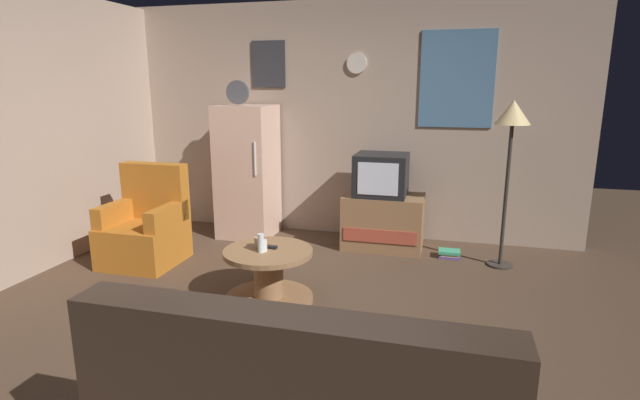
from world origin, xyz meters
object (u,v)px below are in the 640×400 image
(coffee_table, at_px, (269,275))
(remote_control, at_px, (268,247))
(fridge, at_px, (248,171))
(mug_ceramic_tan, at_px, (259,242))
(tv_stand, at_px, (383,222))
(armchair, at_px, (146,229))
(book_stack, at_px, (449,254))
(crt_tv, at_px, (381,175))
(mug_ceramic_white, at_px, (262,246))
(standing_lamp, at_px, (512,126))
(wine_glass, at_px, (261,243))

(coffee_table, xyz_separation_m, remote_control, (-0.01, 0.04, 0.23))
(fridge, relative_size, mug_ceramic_tan, 19.67)
(mug_ceramic_tan, bearing_deg, coffee_table, -17.54)
(tv_stand, xyz_separation_m, armchair, (-2.21, -1.03, 0.05))
(remote_control, relative_size, book_stack, 0.70)
(crt_tv, height_order, mug_ceramic_white, crt_tv)
(standing_lamp, relative_size, mug_ceramic_white, 17.67)
(book_stack, bearing_deg, mug_ceramic_tan, -136.86)
(coffee_table, distance_m, book_stack, 2.02)
(mug_ceramic_white, distance_m, mug_ceramic_tan, 0.09)
(armchair, bearing_deg, mug_ceramic_tan, -20.59)
(fridge, bearing_deg, wine_glass, -64.09)
(fridge, xyz_separation_m, remote_control, (0.86, -1.62, -0.31))
(wine_glass, height_order, remote_control, wine_glass)
(crt_tv, relative_size, armchair, 0.56)
(tv_stand, distance_m, coffee_table, 1.74)
(wine_glass, height_order, mug_ceramic_white, wine_glass)
(armchair, bearing_deg, crt_tv, 25.44)
(coffee_table, bearing_deg, mug_ceramic_tan, 162.46)
(crt_tv, height_order, armchair, crt_tv)
(fridge, distance_m, wine_glass, 1.94)
(armchair, bearing_deg, mug_ceramic_white, -22.13)
(tv_stand, bearing_deg, mug_ceramic_tan, -117.04)
(armchair, bearing_deg, tv_stand, 25.10)
(coffee_table, bearing_deg, tv_stand, 65.90)
(standing_lamp, xyz_separation_m, mug_ceramic_white, (-1.93, -1.37, -0.88))
(remote_control, xyz_separation_m, book_stack, (1.43, 1.40, -0.41))
(tv_stand, height_order, book_stack, tv_stand)
(mug_ceramic_tan, relative_size, remote_control, 0.60)
(tv_stand, bearing_deg, mug_ceramic_white, -114.52)
(coffee_table, relative_size, armchair, 0.75)
(coffee_table, relative_size, remote_control, 4.80)
(crt_tv, xyz_separation_m, mug_ceramic_white, (-0.71, -1.63, -0.32))
(crt_tv, height_order, book_stack, crt_tv)
(tv_stand, distance_m, remote_control, 1.72)
(mug_ceramic_white, bearing_deg, mug_ceramic_tan, 129.67)
(standing_lamp, distance_m, mug_ceramic_white, 2.52)
(coffee_table, relative_size, mug_ceramic_tan, 8.00)
(mug_ceramic_tan, height_order, remote_control, mug_ceramic_tan)
(remote_control, bearing_deg, armchair, 164.17)
(book_stack, bearing_deg, coffee_table, -134.62)
(mug_ceramic_tan, distance_m, book_stack, 2.11)
(fridge, height_order, armchair, fridge)
(standing_lamp, bearing_deg, tv_stand, 167.49)
(crt_tv, bearing_deg, armchair, -154.56)
(tv_stand, distance_m, standing_lamp, 1.62)
(armchair, relative_size, book_stack, 4.47)
(standing_lamp, bearing_deg, remote_control, -146.01)
(coffee_table, bearing_deg, book_stack, 45.38)
(wine_glass, distance_m, mug_ceramic_tan, 0.12)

